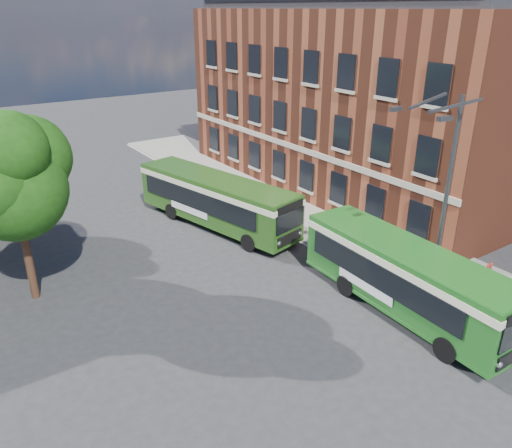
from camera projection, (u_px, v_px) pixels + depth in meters
ground at (314, 312)px, 21.46m from camera, size 120.00×120.00×0.00m
pavement at (316, 217)px, 31.12m from camera, size 6.00×48.00×0.15m
kerb_line at (277, 229)px, 29.56m from camera, size 0.12×48.00×0.01m
brick_office at (359, 86)px, 35.02m from camera, size 12.10×26.00×14.20m
street_lamp at (441, 199)px, 20.55m from camera, size 2.96×2.38×9.00m
bus_stop_sign at (486, 286)px, 20.59m from camera, size 0.35×0.08×2.52m
bus_front at (406, 273)px, 20.87m from camera, size 2.96×10.33×3.02m
bus_rear at (216, 197)px, 29.29m from camera, size 4.97×11.53×3.02m
pedestrian_a at (422, 280)px, 22.03m from camera, size 0.73×0.68×1.66m
pedestrian_b at (430, 284)px, 21.91m from camera, size 0.86×0.75×1.49m
tree_left at (13, 175)px, 20.31m from camera, size 5.06×4.81×8.55m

